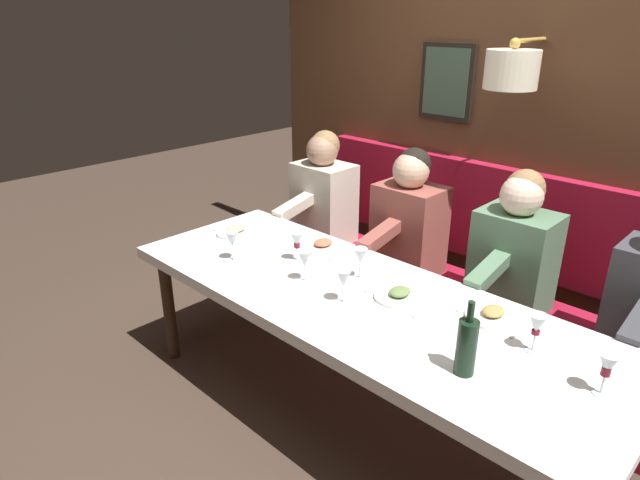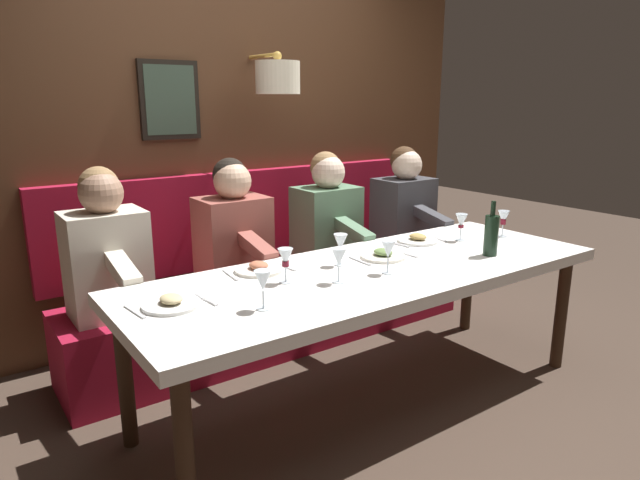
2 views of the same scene
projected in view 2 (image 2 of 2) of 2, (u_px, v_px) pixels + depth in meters
name	position (u px, v px, depth m)	size (l,w,h in m)	color
ground_plane	(370.00, 400.00, 2.98)	(12.00, 12.00, 0.00)	#423328
dining_table	(373.00, 280.00, 2.81)	(0.90, 2.54, 0.74)	white
banquette_bench	(283.00, 311.00, 3.63)	(0.52, 2.74, 0.45)	maroon
back_wall_panel	(236.00, 130.00, 3.80)	(0.59, 3.94, 2.90)	#51331E
diner_nearest	(404.00, 205.00, 4.07)	(0.60, 0.40, 0.79)	#3D3D42
diner_near	(327.00, 216.00, 3.67)	(0.60, 0.40, 0.79)	#567A5B
diner_middle	(233.00, 230.00, 3.28)	(0.60, 0.40, 0.79)	#934C42
diner_far	(106.00, 249.00, 2.87)	(0.60, 0.40, 0.79)	beige
place_setting_0	(259.00, 269.00, 2.74)	(0.24, 0.32, 0.05)	silver
place_setting_1	(383.00, 255.00, 2.97)	(0.24, 0.32, 0.05)	silver
place_setting_2	(418.00, 240.00, 3.31)	(0.24, 0.33, 0.05)	white
place_setting_3	(171.00, 303.00, 2.28)	(0.24, 0.32, 0.05)	silver
wine_glass_0	(340.00, 243.00, 2.82)	(0.07, 0.07, 0.16)	silver
wine_glass_1	(461.00, 222.00, 3.32)	(0.07, 0.07, 0.16)	silver
wine_glass_2	(503.00, 218.00, 3.41)	(0.07, 0.07, 0.16)	silver
wine_glass_3	(339.00, 258.00, 2.55)	(0.07, 0.07, 0.16)	silver
wine_glass_4	(285.00, 259.00, 2.55)	(0.07, 0.07, 0.16)	silver
wine_glass_5	(388.00, 250.00, 2.68)	(0.07, 0.07, 0.16)	silver
wine_glass_6	(263.00, 282.00, 2.22)	(0.07, 0.07, 0.16)	silver
wine_bottle	(491.00, 235.00, 3.00)	(0.08, 0.08, 0.30)	black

